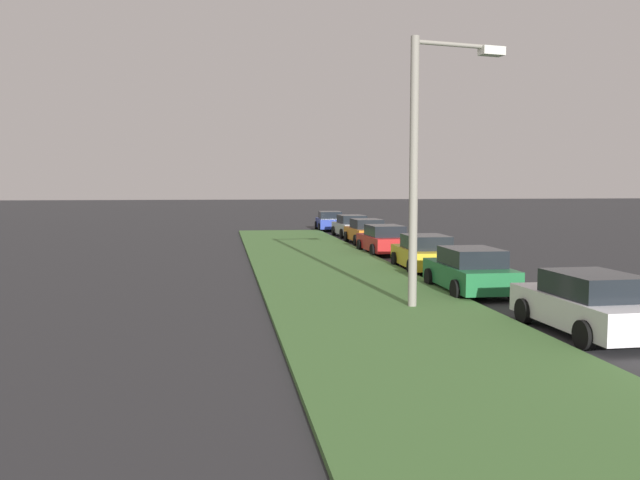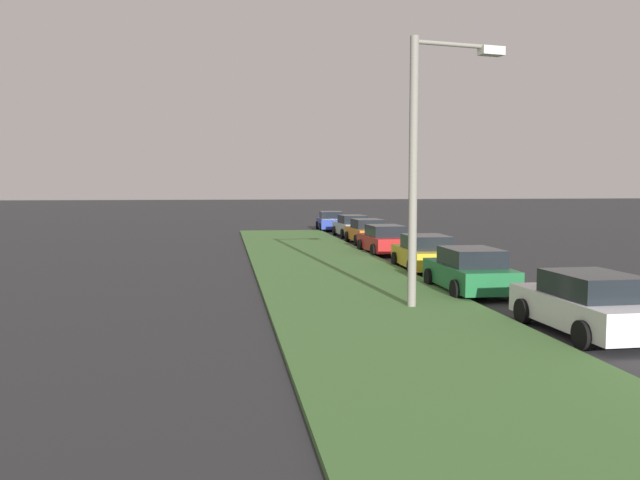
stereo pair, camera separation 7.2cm
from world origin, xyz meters
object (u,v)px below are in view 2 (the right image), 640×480
at_px(parked_car_yellow, 425,253).
at_px(parked_car_white, 588,304).
at_px(parked_car_orange, 367,232).
at_px(parked_car_blue, 331,221).
at_px(streetlight, 425,152).
at_px(parked_car_red, 384,240).
at_px(parked_car_green, 469,271).
at_px(parked_car_silver, 352,226).

bearing_deg(parked_car_yellow, parked_car_white, -177.04).
relative_size(parked_car_yellow, parked_car_orange, 1.00).
bearing_deg(parked_car_orange, parked_car_blue, 0.57).
relative_size(parked_car_white, streetlight, 0.58).
height_order(parked_car_yellow, parked_car_red, same).
distance_m(parked_car_white, parked_car_orange, 24.35).
bearing_deg(parked_car_red, parked_car_green, 177.18).
bearing_deg(parked_car_white, streetlight, 36.96).
xyz_separation_m(parked_car_yellow, parked_car_red, (6.67, 0.05, 0.00)).
xyz_separation_m(parked_car_silver, streetlight, (-25.95, 3.03, 3.67)).
relative_size(parked_car_white, parked_car_orange, 1.00).
bearing_deg(parked_car_white, parked_car_blue, -1.05).
xyz_separation_m(parked_car_silver, parked_car_blue, (6.33, 0.43, 0.00)).
bearing_deg(parked_car_green, parked_car_white, -174.47).
bearing_deg(parked_car_silver, parked_car_white, 177.77).
bearing_deg(streetlight, parked_car_yellow, -17.60).
relative_size(parked_car_blue, streetlight, 0.59).
xyz_separation_m(parked_car_white, parked_car_silver, (29.55, -0.17, 0.00)).
distance_m(parked_car_silver, streetlight, 26.38).
height_order(parked_car_red, parked_car_silver, same).
height_order(parked_car_white, parked_car_silver, same).
distance_m(parked_car_white, parked_car_green, 6.15).
bearing_deg(parked_car_silver, streetlight, 171.44).
distance_m(parked_car_yellow, parked_car_orange, 12.66).
distance_m(parked_car_white, parked_car_red, 18.37).
xyz_separation_m(parked_car_yellow, parked_car_blue, (24.19, -0.03, 0.00)).
height_order(parked_car_green, parked_car_silver, same).
height_order(parked_car_white, parked_car_blue, same).
relative_size(parked_car_orange, streetlight, 0.58).
relative_size(parked_car_green, parked_car_silver, 0.99).
distance_m(parked_car_yellow, parked_car_blue, 24.19).
height_order(parked_car_silver, parked_car_blue, same).
height_order(parked_car_yellow, parked_car_silver, same).
relative_size(parked_car_silver, streetlight, 0.58).
relative_size(parked_car_white, parked_car_silver, 1.00).
bearing_deg(parked_car_orange, parked_car_silver, -2.24).
distance_m(parked_car_yellow, streetlight, 9.25).
bearing_deg(parked_car_blue, parked_car_red, -177.06).
relative_size(parked_car_green, parked_car_yellow, 0.99).
relative_size(parked_car_white, parked_car_green, 1.01).
height_order(parked_car_yellow, parked_car_blue, same).
xyz_separation_m(parked_car_green, parked_car_orange, (18.22, -0.59, 0.00)).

